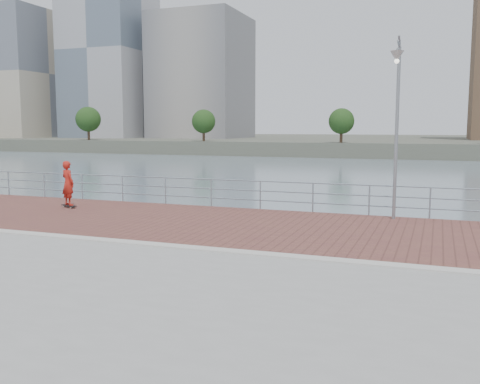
% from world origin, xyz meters
% --- Properties ---
extents(water, '(400.00, 400.00, 0.00)m').
position_xyz_m(water, '(0.00, 0.00, -2.00)').
color(water, slate).
rests_on(water, ground).
extents(seawall, '(40.00, 24.00, 2.00)m').
position_xyz_m(seawall, '(0.00, -5.00, -1.00)').
color(seawall, gray).
rests_on(seawall, ground).
extents(brick_lane, '(40.00, 6.80, 0.02)m').
position_xyz_m(brick_lane, '(0.00, 3.60, 0.01)').
color(brick_lane, brown).
rests_on(brick_lane, seawall).
extents(curb, '(40.00, 0.40, 0.06)m').
position_xyz_m(curb, '(0.00, 0.00, 0.03)').
color(curb, '#B7B5AD').
rests_on(curb, seawall).
extents(far_shore, '(320.00, 95.00, 2.50)m').
position_xyz_m(far_shore, '(0.00, 122.50, -0.75)').
color(far_shore, '#4C5142').
rests_on(far_shore, ground).
extents(guardrail, '(39.06, 0.06, 1.13)m').
position_xyz_m(guardrail, '(0.00, 7.00, 0.69)').
color(guardrail, '#8C9EA8').
rests_on(guardrail, brick_lane).
extents(street_lamp, '(0.43, 1.24, 5.85)m').
position_xyz_m(street_lamp, '(3.97, 6.07, 4.16)').
color(street_lamp, gray).
rests_on(street_lamp, brick_lane).
extents(skateboard, '(0.84, 0.50, 0.09)m').
position_xyz_m(skateboard, '(-8.20, 4.73, 0.09)').
color(skateboard, black).
rests_on(skateboard, brick_lane).
extents(skateboarder, '(0.75, 0.62, 1.75)m').
position_xyz_m(skateboarder, '(-8.20, 4.73, 0.98)').
color(skateboarder, '#B42118').
rests_on(skateboarder, skateboard).
extents(shoreline_trees, '(109.51, 5.13, 6.85)m').
position_xyz_m(shoreline_trees, '(-11.55, 77.00, 4.36)').
color(shoreline_trees, '#473323').
rests_on(shoreline_trees, far_shore).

